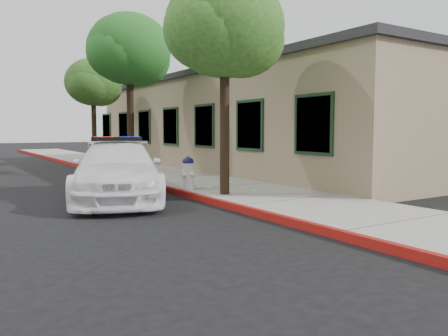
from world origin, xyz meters
TOP-DOWN VIEW (x-y plane):
  - ground at (0.00, 0.00)m, footprint 120.00×120.00m
  - sidewalk at (1.60, 3.00)m, footprint 3.20×60.00m
  - red_curb at (0.06, 3.00)m, footprint 0.14×60.00m
  - clapboard_building at (6.69, 9.00)m, footprint 7.30×20.89m
  - police_car at (-1.63, 3.08)m, footprint 3.74×5.62m
  - fire_hydrant at (0.38, 3.01)m, footprint 0.53×0.46m
  - street_tree_near at (0.71, 1.61)m, footprint 3.31×3.01m
  - street_tree_mid at (0.71, 8.35)m, footprint 3.33×3.15m
  - street_tree_far at (1.01, 14.05)m, footprint 2.82×2.74m

SIDE VIEW (x-z plane):
  - ground at x=0.00m, z-range 0.00..0.00m
  - sidewalk at x=1.60m, z-range 0.00..0.15m
  - red_curb at x=0.06m, z-range 0.00..0.16m
  - fire_hydrant at x=0.38m, z-range 0.15..1.06m
  - police_car at x=-1.63m, z-range -0.06..1.58m
  - clapboard_building at x=6.69m, z-range 0.01..4.25m
  - street_tree_far at x=1.01m, z-range 1.44..6.57m
  - street_tree_near at x=0.71m, z-range 1.51..7.02m
  - street_tree_mid at x=0.71m, z-range 1.68..7.68m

